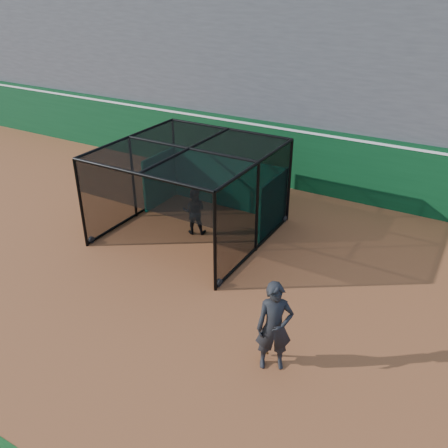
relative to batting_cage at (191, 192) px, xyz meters
The scene contains 6 objects.
ground 3.78m from the batting_cage, 71.08° to the right, with size 120.00×120.00×0.00m, color brown.
outfield_wall 5.31m from the batting_cage, 77.66° to the left, with size 50.00×0.50×2.50m.
grandstand 9.53m from the batting_cage, 82.78° to the left, with size 50.00×7.85×8.95m.
batting_cage is the anchor object (origin of this frame).
batter 0.66m from the batting_cage, ahead, with size 0.75×0.59×1.55m, color black.
on_deck_player 6.39m from the batting_cage, 40.78° to the right, with size 0.91×0.82×2.10m.
Camera 1 is at (6.65, -8.01, 7.47)m, focal length 38.00 mm.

